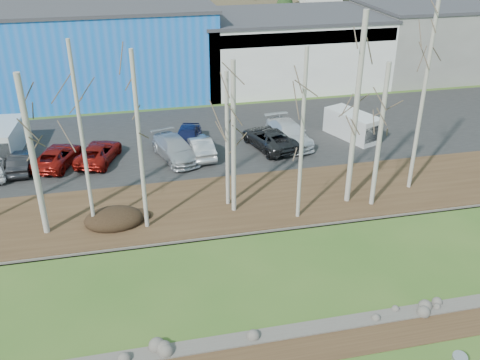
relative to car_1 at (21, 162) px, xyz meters
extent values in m
cube|color=#382616|center=(11.90, -19.77, -0.77)|extent=(80.00, 1.80, 0.03)
cube|color=#382616|center=(11.90, -7.37, -0.71)|extent=(80.00, 7.00, 0.15)
cube|color=black|center=(11.90, 3.13, -0.72)|extent=(80.00, 14.00, 0.14)
cube|color=blue|center=(5.90, 17.13, 3.21)|extent=(20.00, 12.00, 8.00)
cube|color=#333338|center=(5.90, 17.13, 7.36)|extent=(20.40, 12.24, 0.30)
cube|color=beige|center=(23.90, 17.13, 2.46)|extent=(18.00, 12.00, 6.50)
cube|color=#333338|center=(23.90, 17.13, 5.86)|extent=(18.36, 12.24, 0.30)
cube|color=navy|center=(23.90, 11.23, 4.81)|extent=(17.64, 0.20, 1.20)
cube|color=slate|center=(39.90, 17.13, 2.71)|extent=(14.00, 12.00, 7.00)
cube|color=#333338|center=(39.90, 17.13, 6.36)|extent=(14.28, 12.24, 0.30)
ellipsoid|color=black|center=(6.01, -8.35, -0.31)|extent=(3.32, 2.34, 0.65)
cylinder|color=#A9A49A|center=(4.93, -8.50, 4.58)|extent=(0.20, 0.20, 10.43)
cylinder|color=#A9A49A|center=(2.37, -8.47, 3.84)|extent=(0.33, 0.33, 8.95)
cylinder|color=#A9A49A|center=(7.81, -9.07, 4.33)|extent=(0.23, 0.23, 9.93)
cylinder|color=#A9A49A|center=(12.94, -8.34, 3.84)|extent=(0.27, 0.27, 8.95)
cylinder|color=#A9A49A|center=(12.75, -7.51, 3.43)|extent=(0.23, 0.23, 8.14)
cylinder|color=#A9A49A|center=(16.39, -9.86, 4.26)|extent=(0.21, 0.21, 9.80)
cylinder|color=#A9A49A|center=(19.91, -8.73, 5.00)|extent=(0.31, 0.31, 11.27)
cylinder|color=#A9A49A|center=(21.20, -9.42, 3.68)|extent=(0.27, 0.27, 8.64)
cylinder|color=#A9A49A|center=(24.48, -7.93, 5.55)|extent=(0.24, 0.24, 12.37)
imported|color=black|center=(0.00, 0.00, 0.00)|extent=(1.40, 3.94, 1.29)
imported|color=maroon|center=(2.32, 0.40, 0.02)|extent=(3.67, 5.24, 1.33)
imported|color=#A3A5AB|center=(10.41, -0.31, 0.11)|extent=(3.44, 5.57, 1.51)
imported|color=#141A44|center=(11.52, 1.48, 0.13)|extent=(2.96, 4.89, 1.56)
imported|color=#A3A3A5|center=(12.18, -0.22, 0.07)|extent=(1.84, 4.44, 1.43)
imported|color=black|center=(17.43, 0.15, 0.09)|extent=(3.71, 5.77, 1.48)
imported|color=silver|center=(19.10, 0.65, 0.15)|extent=(2.83, 5.71, 1.59)
imported|color=maroon|center=(5.10, 0.40, 0.02)|extent=(3.67, 5.24, 1.33)
cube|color=white|center=(24.23, 0.72, 0.34)|extent=(3.39, 4.88, 1.97)
cube|color=black|center=(24.88, -0.94, 0.34)|extent=(2.00, 1.52, 1.22)
cube|color=silver|center=(-1.51, 3.36, 0.42)|extent=(2.40, 5.02, 2.13)
camera|label=1|loc=(7.31, -35.13, 15.25)|focal=40.00mm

